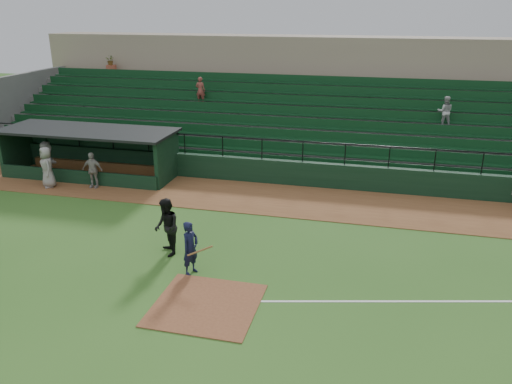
# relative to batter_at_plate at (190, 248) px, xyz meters

# --- Properties ---
(ground) EXTENTS (90.00, 90.00, 0.00)m
(ground) POSITION_rel_batter_at_plate_xyz_m (1.10, -0.70, -0.90)
(ground) COLOR #305E1E
(ground) RESTS_ON ground
(warning_track) EXTENTS (40.00, 4.00, 0.03)m
(warning_track) POSITION_rel_batter_at_plate_xyz_m (1.10, 7.30, -0.89)
(warning_track) COLOR brown
(warning_track) RESTS_ON ground
(home_plate_dirt) EXTENTS (3.00, 3.00, 0.03)m
(home_plate_dirt) POSITION_rel_batter_at_plate_xyz_m (1.10, -1.70, -0.89)
(home_plate_dirt) COLOR brown
(home_plate_dirt) RESTS_ON ground
(foul_line) EXTENTS (17.49, 4.44, 0.01)m
(foul_line) POSITION_rel_batter_at_plate_xyz_m (9.10, 0.50, -0.90)
(foul_line) COLOR white
(foul_line) RESTS_ON ground
(stadium_structure) EXTENTS (38.00, 13.08, 6.40)m
(stadium_structure) POSITION_rel_batter_at_plate_xyz_m (1.10, 15.75, 1.40)
(stadium_structure) COLOR black
(stadium_structure) RESTS_ON ground
(dugout) EXTENTS (8.90, 3.20, 2.42)m
(dugout) POSITION_rel_batter_at_plate_xyz_m (-8.65, 8.86, 0.43)
(dugout) COLOR black
(dugout) RESTS_ON ground
(batter_at_plate) EXTENTS (1.11, 0.76, 1.80)m
(batter_at_plate) POSITION_rel_batter_at_plate_xyz_m (0.00, 0.00, 0.00)
(batter_at_plate) COLOR black
(batter_at_plate) RESTS_ON ground
(umpire) EXTENTS (1.20, 1.26, 2.05)m
(umpire) POSITION_rel_batter_at_plate_xyz_m (-1.29, 1.09, 0.12)
(umpire) COLOR black
(umpire) RESTS_ON ground
(dugout_player_a) EXTENTS (1.03, 0.47, 1.73)m
(dugout_player_a) POSITION_rel_batter_at_plate_xyz_m (-7.53, 6.73, -0.01)
(dugout_player_a) COLOR #9E9993
(dugout_player_a) RESTS_ON warning_track
(dugout_player_b) EXTENTS (1.13, 1.12, 1.97)m
(dugout_player_b) POSITION_rel_batter_at_plate_xyz_m (-9.65, 6.29, 0.11)
(dugout_player_b) COLOR gray
(dugout_player_b) RESTS_ON warning_track
(dugout_player_c) EXTENTS (1.71, 1.69, 1.97)m
(dugout_player_c) POSITION_rel_batter_at_plate_xyz_m (-10.32, 7.26, 0.11)
(dugout_player_c) COLOR gray
(dugout_player_c) RESTS_ON warning_track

